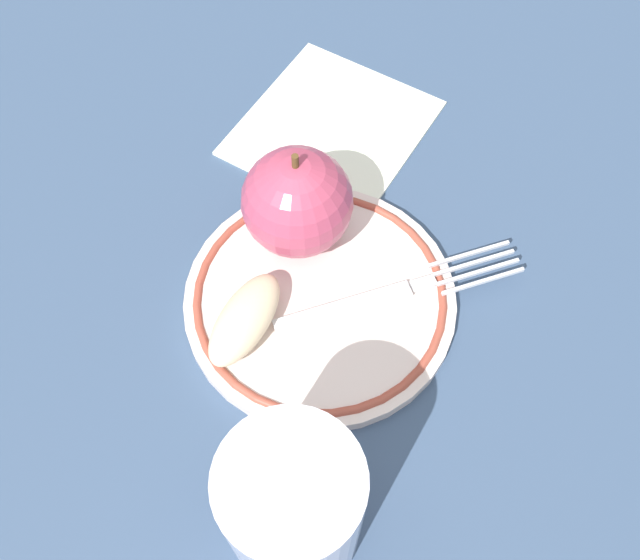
{
  "coord_description": "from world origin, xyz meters",
  "views": [
    {
      "loc": [
        0.16,
        0.18,
        0.45
      ],
      "look_at": [
        0.01,
        -0.01,
        0.03
      ],
      "focal_mm": 40.0,
      "sensor_mm": 36.0,
      "label": 1
    }
  ],
  "objects_px": {
    "plate": "(320,299)",
    "napkin_folded": "(332,127)",
    "fork": "(393,292)",
    "apple_slice_front": "(245,319)",
    "drinking_glass": "(293,509)",
    "apple_red_whole": "(297,202)"
  },
  "relations": [
    {
      "from": "plate",
      "to": "napkin_folded",
      "type": "xyz_separation_m",
      "value": [
        -0.11,
        -0.12,
        -0.0
      ]
    },
    {
      "from": "plate",
      "to": "fork",
      "type": "bearing_deg",
      "value": 141.92
    },
    {
      "from": "apple_slice_front",
      "to": "drinking_glass",
      "type": "distance_m",
      "value": 0.14
    },
    {
      "from": "plate",
      "to": "apple_slice_front",
      "type": "relative_size",
      "value": 2.54
    },
    {
      "from": "napkin_folded",
      "to": "fork",
      "type": "bearing_deg",
      "value": 65.16
    },
    {
      "from": "fork",
      "to": "apple_red_whole",
      "type": "bearing_deg",
      "value": 124.4
    },
    {
      "from": "drinking_glass",
      "to": "napkin_folded",
      "type": "bearing_deg",
      "value": -133.14
    },
    {
      "from": "napkin_folded",
      "to": "apple_slice_front",
      "type": "bearing_deg",
      "value": 33.63
    },
    {
      "from": "apple_slice_front",
      "to": "fork",
      "type": "relative_size",
      "value": 0.43
    },
    {
      "from": "apple_red_whole",
      "to": "napkin_folded",
      "type": "distance_m",
      "value": 0.13
    },
    {
      "from": "apple_red_whole",
      "to": "plate",
      "type": "bearing_deg",
      "value": 68.43
    },
    {
      "from": "apple_red_whole",
      "to": "apple_slice_front",
      "type": "distance_m",
      "value": 0.09
    },
    {
      "from": "plate",
      "to": "napkin_folded",
      "type": "relative_size",
      "value": 1.3
    },
    {
      "from": "apple_red_whole",
      "to": "fork",
      "type": "relative_size",
      "value": 0.5
    },
    {
      "from": "apple_slice_front",
      "to": "napkin_folded",
      "type": "height_order",
      "value": "apple_slice_front"
    },
    {
      "from": "fork",
      "to": "napkin_folded",
      "type": "xyz_separation_m",
      "value": [
        -0.07,
        -0.15,
        -0.01
      ]
    },
    {
      "from": "apple_red_whole",
      "to": "napkin_folded",
      "type": "bearing_deg",
      "value": -141.62
    },
    {
      "from": "apple_red_whole",
      "to": "apple_slice_front",
      "type": "height_order",
      "value": "apple_red_whole"
    },
    {
      "from": "fork",
      "to": "plate",
      "type": "bearing_deg",
      "value": 162.16
    },
    {
      "from": "apple_red_whole",
      "to": "apple_slice_front",
      "type": "bearing_deg",
      "value": 27.01
    },
    {
      "from": "apple_red_whole",
      "to": "napkin_folded",
      "type": "height_order",
      "value": "apple_red_whole"
    },
    {
      "from": "drinking_glass",
      "to": "fork",
      "type": "bearing_deg",
      "value": -151.33
    }
  ]
}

